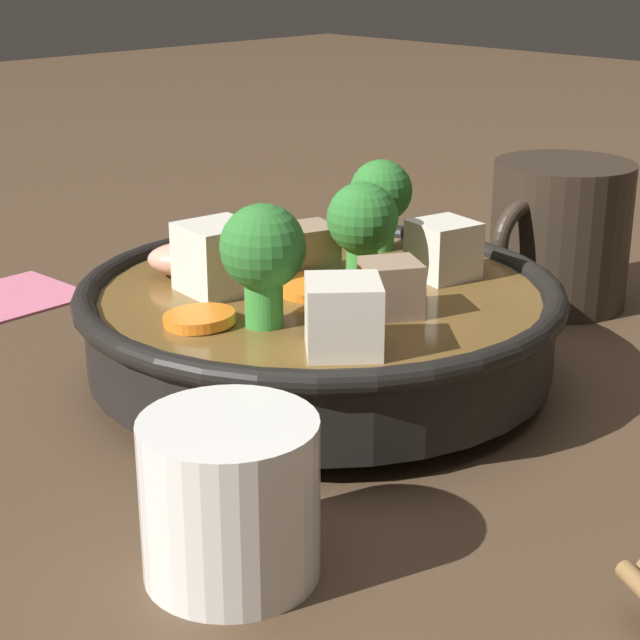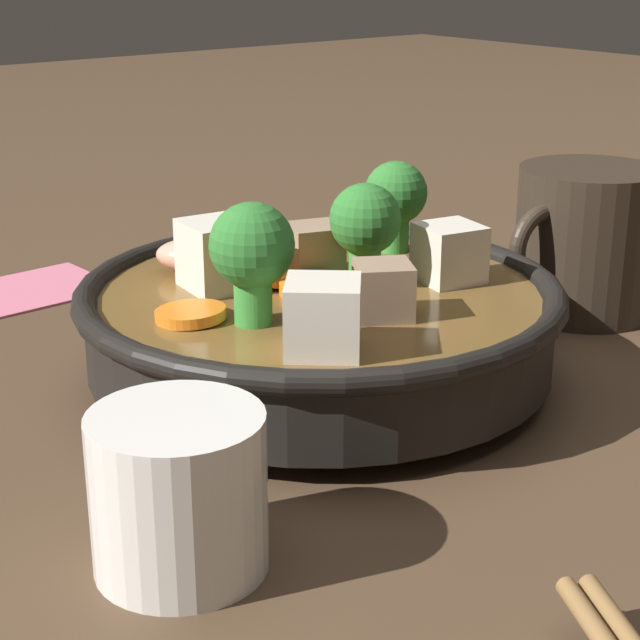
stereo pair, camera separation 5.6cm
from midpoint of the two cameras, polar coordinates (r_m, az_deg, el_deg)
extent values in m
plane|color=#4C3826|center=(0.57, 2.80, -3.23)|extent=(3.00, 3.00, 0.00)
cylinder|color=black|center=(0.57, 2.81, -2.76)|extent=(0.13, 0.13, 0.01)
cylinder|color=black|center=(0.56, 2.86, -0.43)|extent=(0.24, 0.24, 0.04)
torus|color=black|center=(0.55, 2.89, 1.48)|extent=(0.25, 0.25, 0.01)
cylinder|color=brown|center=(0.56, 2.87, 0.42)|extent=(0.23, 0.23, 0.02)
cylinder|color=orange|center=(0.57, 0.10, 2.29)|extent=(0.04, 0.04, 0.01)
cylinder|color=orange|center=(0.59, -1.01, 2.99)|extent=(0.04, 0.04, 0.01)
cylinder|color=orange|center=(0.55, 2.29, 1.74)|extent=(0.05, 0.05, 0.01)
cylinder|color=orange|center=(0.51, -3.84, 0.26)|extent=(0.05, 0.05, 0.01)
cylinder|color=green|center=(0.56, 5.24, 2.93)|extent=(0.02, 0.02, 0.02)
sphere|color=#2D752D|center=(0.56, 5.32, 5.34)|extent=(0.04, 0.04, 0.04)
cylinder|color=green|center=(0.50, -0.43, 1.08)|extent=(0.02, 0.02, 0.02)
sphere|color=#2D752D|center=(0.50, -0.44, 3.96)|extent=(0.04, 0.04, 0.04)
cylinder|color=green|center=(0.63, 6.57, 4.62)|extent=(0.02, 0.02, 0.02)
sphere|color=#2D752D|center=(0.62, 6.66, 6.73)|extent=(0.04, 0.04, 0.04)
cube|color=silver|center=(0.57, 9.70, 3.49)|extent=(0.04, 0.04, 0.03)
cube|color=silver|center=(0.47, 3.57, 0.11)|extent=(0.05, 0.05, 0.03)
cube|color=#9E7F66|center=(0.52, 6.81, 1.62)|extent=(0.04, 0.04, 0.03)
cube|color=#9E7F66|center=(0.58, 2.43, 3.73)|extent=(0.03, 0.03, 0.03)
cube|color=silver|center=(0.55, -2.50, 3.46)|extent=(0.04, 0.04, 0.04)
ellipsoid|color=#EA9E84|center=(0.58, -3.43, 3.38)|extent=(0.06, 0.06, 0.02)
cylinder|color=white|center=(0.40, -3.52, -9.26)|extent=(0.07, 0.07, 0.06)
cylinder|color=brown|center=(0.39, -3.58, -6.87)|extent=(0.06, 0.06, 0.00)
cylinder|color=#33281E|center=(0.69, 16.31, 4.03)|extent=(0.09, 0.09, 0.09)
torus|color=#33281E|center=(0.65, 14.09, 3.82)|extent=(0.05, 0.01, 0.05)
cube|color=#D16B84|center=(0.73, -13.50, 1.49)|extent=(0.11, 0.08, 0.00)
camera|label=1|loc=(0.03, -87.14, 1.03)|focal=60.00mm
camera|label=2|loc=(0.03, 92.86, -1.03)|focal=60.00mm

